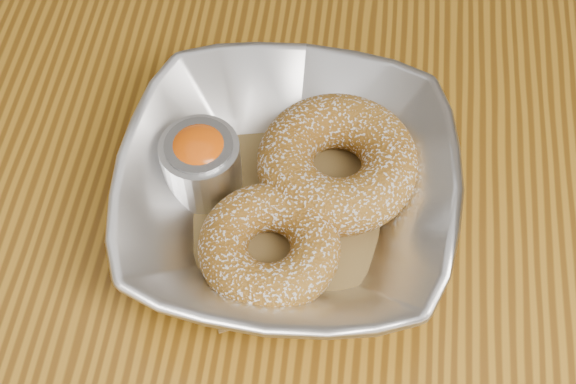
# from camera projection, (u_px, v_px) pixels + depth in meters

# --- Properties ---
(table) EXTENTS (1.20, 0.80, 0.75)m
(table) POSITION_uv_depth(u_px,v_px,m) (140.00, 303.00, 0.64)
(table) COLOR #895915
(table) RESTS_ON ground_plane
(serving_bowl) EXTENTS (0.23, 0.23, 0.06)m
(serving_bowl) POSITION_uv_depth(u_px,v_px,m) (288.00, 194.00, 0.54)
(serving_bowl) COLOR silver
(serving_bowl) RESTS_ON table
(parchment) EXTENTS (0.19, 0.19, 0.00)m
(parchment) POSITION_uv_depth(u_px,v_px,m) (288.00, 208.00, 0.56)
(parchment) COLOR olive
(parchment) RESTS_ON table
(donut_back) EXTENTS (0.14, 0.14, 0.04)m
(donut_back) POSITION_uv_depth(u_px,v_px,m) (338.00, 163.00, 0.55)
(donut_back) COLOR #8D5919
(donut_back) RESTS_ON parchment
(donut_front) EXTENTS (0.11, 0.11, 0.03)m
(donut_front) POSITION_uv_depth(u_px,v_px,m) (269.00, 247.00, 0.52)
(donut_front) COLOR #8D5919
(donut_front) RESTS_ON parchment
(ramekin) EXTENTS (0.05, 0.05, 0.05)m
(ramekin) POSITION_uv_depth(u_px,v_px,m) (201.00, 162.00, 0.55)
(ramekin) COLOR silver
(ramekin) RESTS_ON table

